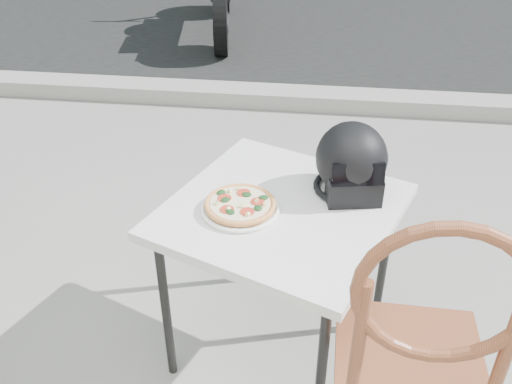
# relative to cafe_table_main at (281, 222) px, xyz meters

# --- Properties ---
(curb) EXTENTS (30.00, 0.25, 0.12)m
(curb) POSITION_rel_cafe_table_main_xyz_m (-0.10, 2.46, -0.60)
(curb) COLOR gray
(curb) RESTS_ON ground
(cafe_table_main) EXTENTS (1.00, 1.00, 0.73)m
(cafe_table_main) POSITION_rel_cafe_table_main_xyz_m (0.00, 0.00, 0.00)
(cafe_table_main) COLOR silver
(cafe_table_main) RESTS_ON ground
(plate) EXTENTS (0.37, 0.37, 0.02)m
(plate) POSITION_rel_cafe_table_main_xyz_m (-0.14, -0.04, 0.07)
(plate) COLOR white
(plate) RESTS_ON cafe_table_main
(pizza) EXTENTS (0.26, 0.26, 0.03)m
(pizza) POSITION_rel_cafe_table_main_xyz_m (-0.14, -0.04, 0.09)
(pizza) COLOR #E19852
(pizza) RESTS_ON plate
(helmet) EXTENTS (0.31, 0.32, 0.27)m
(helmet) POSITION_rel_cafe_table_main_xyz_m (0.24, 0.13, 0.18)
(helmet) COLOR black
(helmet) RESTS_ON cafe_table_main
(cafe_chair_main) EXTENTS (0.46, 0.46, 1.17)m
(cafe_chair_main) POSITION_rel_cafe_table_main_xyz_m (0.43, -0.53, -0.01)
(cafe_chair_main) COLOR brown
(cafe_chair_main) RESTS_ON ground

